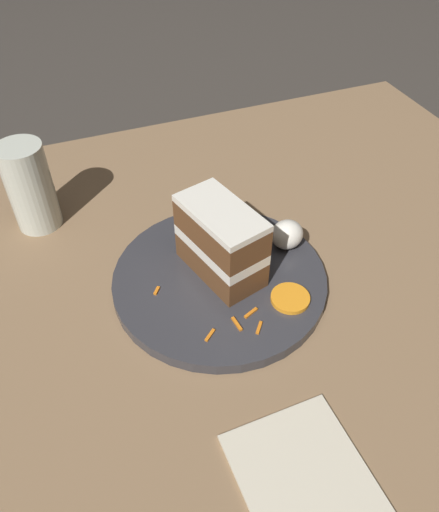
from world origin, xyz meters
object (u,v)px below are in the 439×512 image
object	(u,v)px
plate	(220,280)
cake_slice	(221,241)
cream_dollop	(287,234)
drinking_glass	(32,192)
orange_garnish	(290,298)

from	to	relation	value
plate	cake_slice	xyz separation A→B (m)	(-0.01, -0.01, 0.06)
cake_slice	cream_dollop	xyz separation A→B (m)	(-0.10, -0.01, -0.03)
plate	drinking_glass	distance (m)	0.31
cake_slice	cream_dollop	world-z (taller)	cake_slice
cake_slice	orange_garnish	xyz separation A→B (m)	(-0.06, 0.08, -0.05)
orange_garnish	cake_slice	bearing A→B (deg)	-53.00
plate	cake_slice	distance (m)	0.06
orange_garnish	drinking_glass	world-z (taller)	drinking_glass
plate	orange_garnish	bearing A→B (deg)	133.13
cake_slice	drinking_glass	xyz separation A→B (m)	(0.22, -0.21, -0.01)
cream_dollop	drinking_glass	world-z (taller)	drinking_glass
cake_slice	drinking_glass	distance (m)	0.31
plate	orange_garnish	size ratio (longest dim) A/B	5.72
cream_dollop	orange_garnish	distance (m)	0.11
drinking_glass	cake_slice	bearing A→B (deg)	135.90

